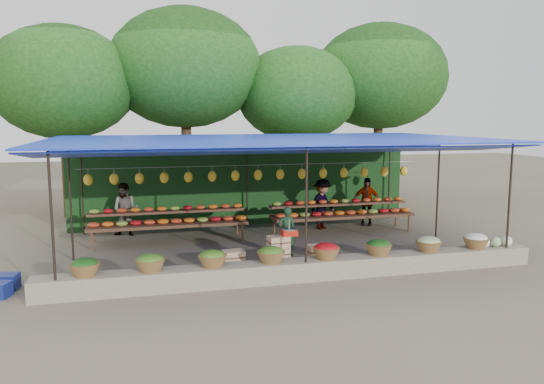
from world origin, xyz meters
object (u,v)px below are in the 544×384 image
object	(u,v)px
crate_counter	(277,257)
weighing_scale	(289,232)
blue_crate_back	(5,282)
vendor_seated	(287,231)

from	to	relation	value
crate_counter	weighing_scale	bearing A→B (deg)	0.00
weighing_scale	blue_crate_back	distance (m)	5.82
vendor_seated	blue_crate_back	bearing A→B (deg)	15.66
vendor_seated	blue_crate_back	size ratio (longest dim) A/B	2.40
crate_counter	vendor_seated	bearing A→B (deg)	64.62
weighing_scale	blue_crate_back	xyz separation A→B (m)	(-5.78, 0.11, -0.71)
crate_counter	vendor_seated	size ratio (longest dim) A/B	1.98
crate_counter	vendor_seated	xyz separation A→B (m)	(0.55, 1.17, 0.29)
weighing_scale	vendor_seated	xyz separation A→B (m)	(0.28, 1.17, -0.26)
crate_counter	weighing_scale	size ratio (longest dim) A/B	6.43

